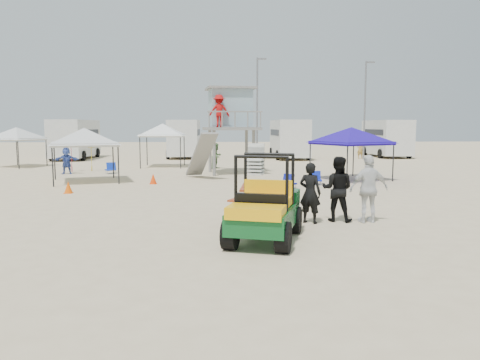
{
  "coord_description": "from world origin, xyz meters",
  "views": [
    {
      "loc": [
        -0.12,
        -9.75,
        2.79
      ],
      "look_at": [
        0.5,
        3.0,
        1.3
      ],
      "focal_mm": 35.0,
      "sensor_mm": 36.0,
      "label": 1
    }
  ],
  "objects_px": {
    "lifeguard_tower": "(229,111)",
    "canopy_blue": "(351,130)",
    "man_left": "(310,193)",
    "surf_trailer": "(256,194)",
    "utility_cart": "(264,202)"
  },
  "relations": [
    {
      "from": "lifeguard_tower",
      "to": "canopy_blue",
      "type": "bearing_deg",
      "value": -30.35
    },
    {
      "from": "man_left",
      "to": "lifeguard_tower",
      "type": "relative_size",
      "value": 0.36
    },
    {
      "from": "man_left",
      "to": "canopy_blue",
      "type": "height_order",
      "value": "canopy_blue"
    },
    {
      "from": "lifeguard_tower",
      "to": "canopy_blue",
      "type": "xyz_separation_m",
      "value": [
        6.12,
        -3.58,
        -1.06
      ]
    },
    {
      "from": "canopy_blue",
      "to": "man_left",
      "type": "bearing_deg",
      "value": -111.69
    },
    {
      "from": "surf_trailer",
      "to": "canopy_blue",
      "type": "height_order",
      "value": "canopy_blue"
    },
    {
      "from": "surf_trailer",
      "to": "man_left",
      "type": "xyz_separation_m",
      "value": [
        1.51,
        -0.3,
        0.06
      ]
    },
    {
      "from": "utility_cart",
      "to": "surf_trailer",
      "type": "relative_size",
      "value": 1.29
    },
    {
      "from": "lifeguard_tower",
      "to": "canopy_blue",
      "type": "height_order",
      "value": "lifeguard_tower"
    },
    {
      "from": "man_left",
      "to": "canopy_blue",
      "type": "relative_size",
      "value": 0.43
    },
    {
      "from": "surf_trailer",
      "to": "canopy_blue",
      "type": "bearing_deg",
      "value": 60.85
    },
    {
      "from": "utility_cart",
      "to": "canopy_blue",
      "type": "xyz_separation_m",
      "value": [
        5.7,
        12.55,
        1.59
      ]
    },
    {
      "from": "man_left",
      "to": "canopy_blue",
      "type": "bearing_deg",
      "value": -80.91
    },
    {
      "from": "man_left",
      "to": "lifeguard_tower",
      "type": "xyz_separation_m",
      "value": [
        -1.94,
        14.09,
        2.74
      ]
    },
    {
      "from": "surf_trailer",
      "to": "canopy_blue",
      "type": "distance_m",
      "value": 11.82
    }
  ]
}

